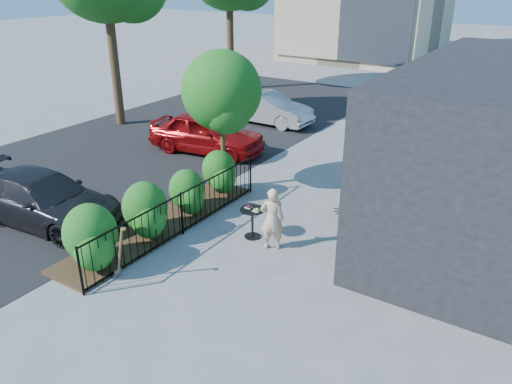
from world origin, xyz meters
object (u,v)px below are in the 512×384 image
Objects in this scene: woman at (272,219)px; car_silver at (267,108)px; cafe_table at (252,218)px; shovel at (119,256)px; car_darkgrey at (42,199)px; car_red at (206,133)px; patio_tree at (223,96)px.

woman reaches higher than car_silver.
cafe_table is 0.60× the size of shovel.
car_silver is 0.89× the size of car_darkgrey.
car_red is (-5.41, 4.52, -0.04)m from woman.
patio_tree is 0.89× the size of car_darkgrey.
car_silver is (-2.66, 6.64, -2.12)m from patio_tree.
car_silver is at bearing 111.81° from patio_tree.
car_darkgrey is (-3.62, 0.83, 0.07)m from shovel.
cafe_table is at bearing -41.24° from patio_tree.
woman reaches higher than cafe_table.
shovel is 3.72m from car_darkgrey.
patio_tree reaches higher than shovel.
car_red is 6.52m from car_darkgrey.
car_silver is (-0.15, 4.27, -0.06)m from car_red.
car_red is 4.27m from car_silver.
car_silver is at bearing -6.02° from car_red.
car_red is at bearing -69.21° from woman.
shovel is at bearing -112.76° from cafe_table.
car_red is 0.93× the size of car_darkgrey.
woman is 1.14× the size of shovel.
patio_tree is 1.00× the size of car_silver.
car_darkgrey is at bearing 167.15° from shovel.
shovel is 0.32× the size of car_red.
shovel is (-1.26, -3.01, 0.06)m from cafe_table.
patio_tree is 4.14m from woman.
cafe_table is at bearing -140.35° from car_red.
car_red is 1.05× the size of car_silver.
shovel is 0.30× the size of car_darkgrey.
shovel is 8.13m from car_red.
woman is at bearing 55.77° from shovel.
cafe_table is at bearing -45.16° from woman.
car_silver is at bearing 107.40° from shovel.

